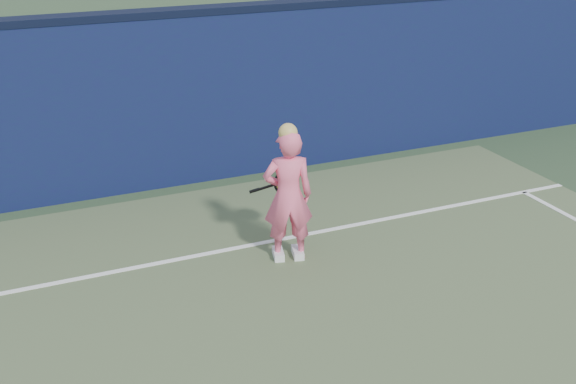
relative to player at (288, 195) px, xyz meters
name	(u,v)px	position (x,y,z in m)	size (l,w,h in m)	color
backstop_wall	(158,104)	(-0.80, 2.96, 0.43)	(24.00, 0.40, 2.50)	#0D1C39
wall_cap	(151,14)	(-0.80, 2.96, 1.73)	(24.00, 0.42, 0.10)	black
player	(288,195)	(0.00, 0.00, 0.00)	(0.67, 0.53, 1.71)	#FF6389
racket	(284,183)	(0.12, 0.41, -0.01)	(0.61, 0.23, 0.34)	black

